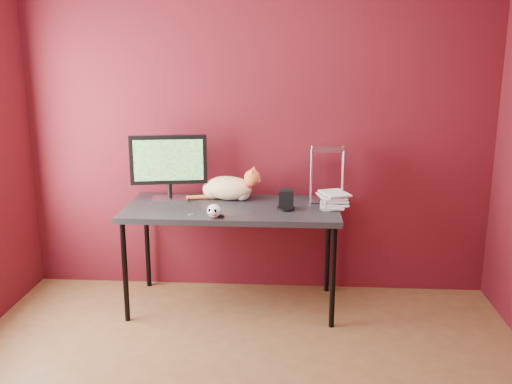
# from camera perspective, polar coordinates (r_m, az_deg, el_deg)

# --- Properties ---
(room) EXTENTS (3.52, 3.52, 2.61)m
(room) POSITION_cam_1_polar(r_m,az_deg,el_deg) (2.52, -2.51, 5.52)
(room) COLOR brown
(room) RESTS_ON ground
(desk) EXTENTS (1.50, 0.70, 0.75)m
(desk) POSITION_cam_1_polar(r_m,az_deg,el_deg) (4.03, -2.42, -2.12)
(desk) COLOR black
(desk) RESTS_ON ground
(monitor) EXTENTS (0.55, 0.22, 0.48)m
(monitor) POSITION_cam_1_polar(r_m,az_deg,el_deg) (4.16, -8.72, 2.74)
(monitor) COLOR #A0A0A5
(monitor) RESTS_ON desk
(cat) EXTENTS (0.55, 0.26, 0.26)m
(cat) POSITION_cam_1_polar(r_m,az_deg,el_deg) (4.18, -2.76, 0.43)
(cat) COLOR orange
(cat) RESTS_ON desk
(skull_mug) EXTENTS (0.09, 0.09, 0.09)m
(skull_mug) POSITION_cam_1_polar(r_m,az_deg,el_deg) (3.73, -4.22, -1.90)
(skull_mug) COLOR silver
(skull_mug) RESTS_ON desk
(speaker) EXTENTS (0.12, 0.12, 0.14)m
(speaker) POSITION_cam_1_polar(r_m,az_deg,el_deg) (3.91, 3.02, -0.86)
(speaker) COLOR black
(speaker) RESTS_ON desk
(book_stack) EXTENTS (0.24, 0.27, 1.13)m
(book_stack) POSITION_cam_1_polar(r_m,az_deg,el_deg) (3.92, 6.80, 6.52)
(book_stack) COLOR beige
(book_stack) RESTS_ON desk
(wire_rack) EXTENTS (0.24, 0.20, 0.39)m
(wire_rack) POSITION_cam_1_polar(r_m,az_deg,el_deg) (4.13, 7.11, 1.72)
(wire_rack) COLOR #A0A0A5
(wire_rack) RESTS_ON desk
(pocket_knife) EXTENTS (0.08, 0.05, 0.02)m
(pocket_knife) POSITION_cam_1_polar(r_m,az_deg,el_deg) (3.74, -3.74, -2.48)
(pocket_knife) COLOR #A2120C
(pocket_knife) RESTS_ON desk
(black_gadget) EXTENTS (0.05, 0.03, 0.02)m
(black_gadget) POSITION_cam_1_polar(r_m,az_deg,el_deg) (3.74, -3.62, -2.43)
(black_gadget) COLOR black
(black_gadget) RESTS_ON desk
(washer) EXTENTS (0.04, 0.04, 0.00)m
(washer) POSITION_cam_1_polar(r_m,az_deg,el_deg) (3.83, -6.51, -2.22)
(washer) COLOR #A0A0A5
(washer) RESTS_ON desk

